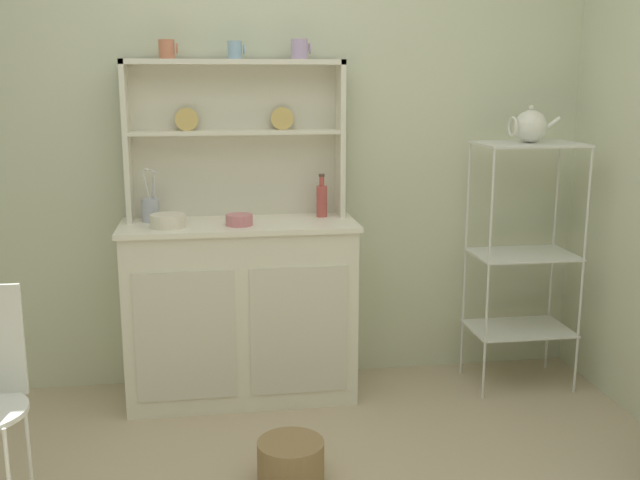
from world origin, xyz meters
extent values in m
cube|color=beige|center=(0.00, 1.62, 1.25)|extent=(3.84, 0.05, 2.50)
cube|color=silver|center=(-0.18, 1.37, 0.43)|extent=(1.08, 0.42, 0.87)
cube|color=beige|center=(-0.44, 1.16, 0.39)|extent=(0.45, 0.01, 0.61)
cube|color=beige|center=(0.08, 1.16, 0.39)|extent=(0.45, 0.01, 0.61)
cube|color=white|center=(-0.18, 1.37, 0.86)|extent=(1.11, 0.45, 0.02)
cube|color=silver|center=(-0.18, 1.57, 1.24)|extent=(1.03, 0.02, 0.75)
cube|color=silver|center=(-0.68, 1.49, 1.24)|extent=(0.02, 0.18, 0.75)
cube|color=silver|center=(0.33, 1.49, 1.24)|extent=(0.02, 0.18, 0.75)
cube|color=silver|center=(-0.18, 1.49, 1.28)|extent=(0.99, 0.16, 0.02)
cube|color=silver|center=(-0.18, 1.49, 1.61)|extent=(1.03, 0.18, 0.02)
cylinder|color=#DBB760|center=(-0.40, 1.53, 1.34)|extent=(0.11, 0.03, 0.11)
cylinder|color=#DBB760|center=(0.05, 1.53, 1.34)|extent=(0.11, 0.03, 0.11)
cylinder|color=silver|center=(0.98, 1.15, 0.61)|extent=(0.01, 0.01, 1.23)
cylinder|color=silver|center=(1.46, 1.15, 0.61)|extent=(0.01, 0.01, 1.23)
cylinder|color=silver|center=(0.98, 1.47, 0.61)|extent=(0.01, 0.01, 1.23)
cylinder|color=silver|center=(1.46, 1.47, 0.61)|extent=(0.01, 0.01, 1.23)
cube|color=silver|center=(1.22, 1.31, 1.22)|extent=(0.50, 0.34, 0.01)
cube|color=silver|center=(1.22, 1.31, 0.68)|extent=(0.50, 0.34, 0.01)
cube|color=silver|center=(1.22, 1.31, 0.29)|extent=(0.50, 0.34, 0.01)
cylinder|color=white|center=(-0.98, 0.47, 0.23)|extent=(0.01, 0.01, 0.45)
cylinder|color=#93754C|center=(-0.03, 0.53, 0.08)|extent=(0.26, 0.26, 0.16)
cylinder|color=#C67556|center=(-0.48, 1.49, 1.66)|extent=(0.07, 0.07, 0.09)
torus|color=#C67556|center=(-0.44, 1.49, 1.67)|extent=(0.01, 0.05, 0.05)
cylinder|color=#8EB2D1|center=(-0.17, 1.49, 1.66)|extent=(0.07, 0.07, 0.08)
torus|color=#8EB2D1|center=(-0.13, 1.49, 1.66)|extent=(0.01, 0.05, 0.05)
cylinder|color=#B79ECC|center=(0.13, 1.49, 1.67)|extent=(0.08, 0.08, 0.09)
torus|color=#B79ECC|center=(0.18, 1.49, 1.67)|extent=(0.01, 0.05, 0.05)
cylinder|color=silver|center=(-0.50, 1.29, 0.90)|extent=(0.16, 0.16, 0.06)
cylinder|color=#D17A84|center=(-0.18, 1.29, 0.90)|extent=(0.13, 0.13, 0.05)
cylinder|color=#B74C47|center=(0.23, 1.45, 0.95)|extent=(0.05, 0.05, 0.15)
cylinder|color=#B74C47|center=(0.23, 1.45, 1.04)|extent=(0.02, 0.02, 0.05)
cylinder|color=#4C382D|center=(0.23, 1.45, 1.07)|extent=(0.03, 0.03, 0.01)
cylinder|color=#B2B7C6|center=(-0.59, 1.45, 0.92)|extent=(0.08, 0.08, 0.11)
cylinder|color=silver|center=(-0.59, 1.42, 1.01)|extent=(0.04, 0.02, 0.20)
ellipsoid|color=silver|center=(-0.59, 1.42, 1.12)|extent=(0.02, 0.01, 0.01)
cylinder|color=silver|center=(-0.58, 1.47, 1.01)|extent=(0.03, 0.02, 0.19)
ellipsoid|color=silver|center=(-0.58, 1.47, 1.11)|extent=(0.02, 0.01, 0.01)
cylinder|color=silver|center=(-0.56, 1.45, 1.00)|extent=(0.01, 0.02, 0.18)
ellipsoid|color=silver|center=(-0.56, 1.45, 1.10)|extent=(0.02, 0.01, 0.01)
sphere|color=white|center=(1.22, 1.31, 1.31)|extent=(0.16, 0.16, 0.16)
sphere|color=silver|center=(1.22, 1.31, 1.40)|extent=(0.02, 0.02, 0.02)
cylinder|color=white|center=(1.33, 1.31, 1.32)|extent=(0.09, 0.02, 0.07)
torus|color=white|center=(1.13, 1.31, 1.31)|extent=(0.01, 0.10, 0.10)
camera|label=1|loc=(-0.32, -2.10, 1.54)|focal=41.93mm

